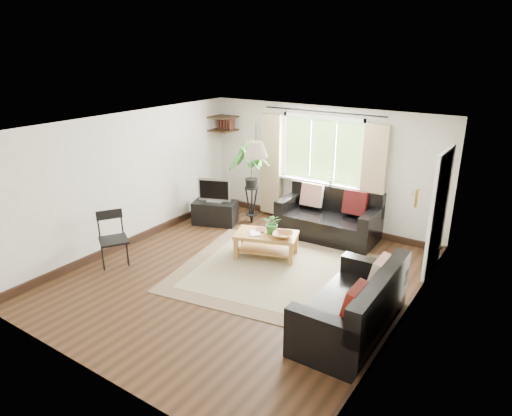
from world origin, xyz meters
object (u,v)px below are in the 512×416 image
Objects in this scene: palm_stand at (251,184)px; folding_chair at (114,241)px; tv_stand at (215,212)px; sofa_back at (328,216)px; sofa_right at (351,302)px; coffee_table at (266,245)px.

folding_chair is at bearing -104.50° from palm_stand.
tv_stand is at bearing 28.42° from folding_chair.
folding_chair is (-0.13, -2.47, 0.23)m from tv_stand.
folding_chair is at bearing -129.19° from sofa_back.
sofa_back is 3.90m from folding_chair.
sofa_right is 1.95× the size of folding_chair.
palm_stand is at bearing 14.83° from tv_stand.
sofa_right is 2.44m from coffee_table.
palm_stand reaches higher than sofa_back.
coffee_table is 2.55m from folding_chair.
coffee_table is (-0.51, -1.37, -0.22)m from sofa_back.
folding_chair is at bearing -84.10° from sofa_right.
sofa_back is at bearing 69.49° from coffee_table.
folding_chair reaches higher than sofa_back.
sofa_back is 1.02× the size of sofa_right.
folding_chair reaches higher than sofa_right.
sofa_right is at bearing -51.86° from folding_chair.
palm_stand is 3.02m from folding_chair.
sofa_right is 4.30m from tv_stand.
tv_stand is (-3.80, 2.01, -0.19)m from sofa_right.
folding_chair reaches higher than coffee_table.
tv_stand is at bearing 156.67° from coffee_table.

